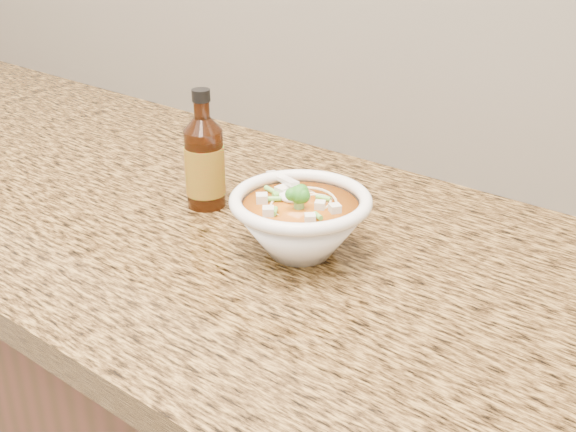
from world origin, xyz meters
The scene contains 3 objects.
counter_slab centered at (0.00, 1.68, 0.88)m, with size 4.00×0.68×0.04m, color olive.
soup_bowl centered at (0.12, 1.65, 0.94)m, with size 0.19×0.18×0.10m.
hot_sauce_bottle centered at (-0.08, 1.68, 0.97)m, with size 0.06×0.06×0.17m.
Camera 1 is at (0.61, 1.01, 1.34)m, focal length 45.00 mm.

